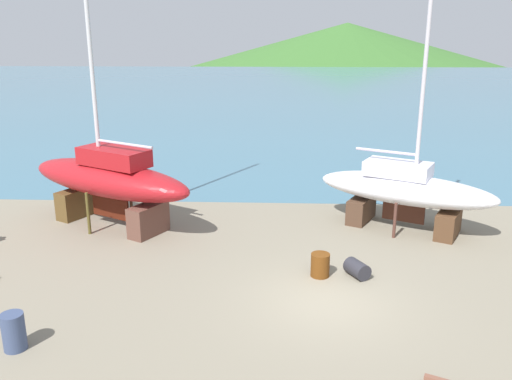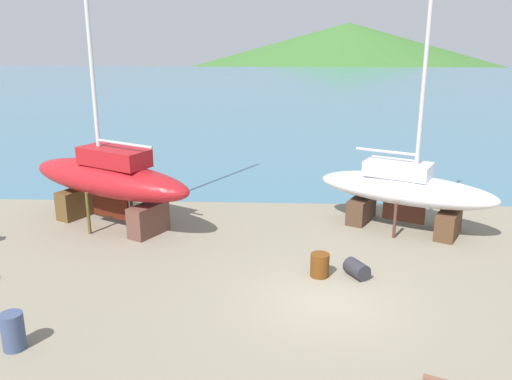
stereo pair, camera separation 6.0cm
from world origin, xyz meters
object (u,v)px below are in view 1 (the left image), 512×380
Objects in this scene: sailboat_large_starboard at (109,179)px; barrel_by_slipway at (357,269)px; sailboat_far_slipway at (404,190)px; barrel_tipped_left at (320,265)px; barrel_blue_faded at (14,332)px.

sailboat_large_starboard is 17.77× the size of barrel_by_slipway.
sailboat_far_slipway is at bearing -150.34° from sailboat_large_starboard.
barrel_tipped_left is at bearing -179.67° from sailboat_large_starboard.
sailboat_large_starboard is 18.78× the size of barrel_tipped_left.
barrel_by_slipway is at bearing -90.57° from sailboat_far_slipway.
sailboat_large_starboard reaches higher than barrel_by_slipway.
sailboat_large_starboard is at bearing 154.82° from barrel_by_slipway.
sailboat_far_slipway is 10.67× the size of barrel_blue_faded.
sailboat_far_slipway is 5.85m from barrel_tipped_left.
sailboat_large_starboard is at bearing 91.54° from barrel_blue_faded.
barrel_blue_faded is at bearing -150.29° from barrel_tipped_left.
sailboat_far_slipway is 14.42m from barrel_blue_faded.
barrel_blue_faded is at bearing 120.20° from sailboat_large_starboard.
barrel_tipped_left is 1.17m from barrel_by_slipway.
barrel_tipped_left is at bearing -179.89° from barrel_by_slipway.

